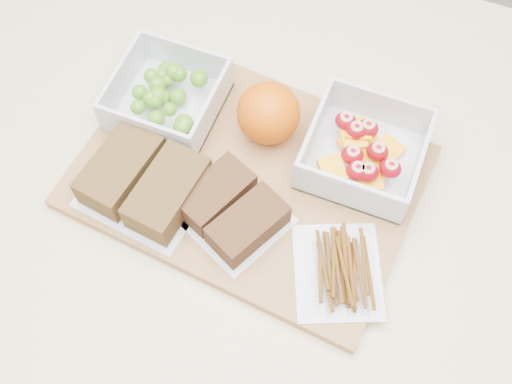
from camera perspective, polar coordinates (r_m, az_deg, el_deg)
ground at (r=1.67m, az=-0.35°, el=-14.75°), size 4.00×4.00×0.00m
counter at (r=1.24m, az=-0.47°, el=-10.18°), size 1.20×0.90×0.90m
cutting_board at (r=0.83m, az=-0.75°, el=1.39°), size 0.45×0.34×0.02m
grape_container at (r=0.86m, az=-7.79°, el=8.48°), size 0.13×0.13×0.06m
fruit_container at (r=0.82m, az=9.51°, el=3.49°), size 0.14×0.14×0.06m
orange at (r=0.82m, az=1.11°, el=7.03°), size 0.08×0.08×0.08m
sandwich_bag_left at (r=0.80m, az=-9.90°, el=0.93°), size 0.16×0.15×0.05m
sandwich_bag_center at (r=0.78m, az=-2.18°, el=-1.61°), size 0.16×0.15×0.04m
pretzel_bag at (r=0.76m, az=7.37°, el=-6.73°), size 0.14×0.15×0.03m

